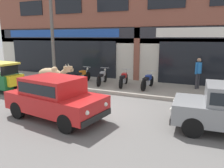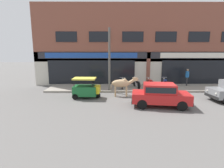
{
  "view_description": "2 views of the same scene",
  "coord_description": "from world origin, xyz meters",
  "px_view_note": "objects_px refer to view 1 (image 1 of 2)",
  "views": [
    {
      "loc": [
        4.08,
        -7.38,
        2.81
      ],
      "look_at": [
        0.35,
        1.0,
        0.83
      ],
      "focal_mm": 35.0,
      "sensor_mm": 36.0,
      "label": 1
    },
    {
      "loc": [
        -3.77,
        -12.16,
        3.43
      ],
      "look_at": [
        -3.7,
        1.0,
        0.97
      ],
      "focal_mm": 28.0,
      "sensor_mm": 36.0,
      "label": 2
    }
  ],
  "objects_px": {
    "car_1": "(55,96)",
    "motorcycle_0": "(81,76)",
    "motorcycle_3": "(148,81)",
    "motorcycle_2": "(124,79)",
    "auto_rickshaw": "(4,79)",
    "utility_pole": "(53,38)",
    "cow": "(52,75)",
    "motorcycle_1": "(102,77)",
    "pedestrian": "(198,70)"
  },
  "relations": [
    {
      "from": "motorcycle_0",
      "to": "pedestrian",
      "type": "relative_size",
      "value": 1.13
    },
    {
      "from": "motorcycle_1",
      "to": "pedestrian",
      "type": "bearing_deg",
      "value": 11.19
    },
    {
      "from": "auto_rickshaw",
      "to": "pedestrian",
      "type": "height_order",
      "value": "pedestrian"
    },
    {
      "from": "motorcycle_3",
      "to": "motorcycle_2",
      "type": "bearing_deg",
      "value": 179.7
    },
    {
      "from": "cow",
      "to": "motorcycle_1",
      "type": "height_order",
      "value": "cow"
    },
    {
      "from": "motorcycle_2",
      "to": "pedestrian",
      "type": "distance_m",
      "value": 3.9
    },
    {
      "from": "cow",
      "to": "motorcycle_2",
      "type": "relative_size",
      "value": 1.19
    },
    {
      "from": "cow",
      "to": "motorcycle_2",
      "type": "height_order",
      "value": "cow"
    },
    {
      "from": "motorcycle_1",
      "to": "utility_pole",
      "type": "relative_size",
      "value": 0.35
    },
    {
      "from": "car_1",
      "to": "motorcycle_2",
      "type": "distance_m",
      "value": 5.16
    },
    {
      "from": "auto_rickshaw",
      "to": "motorcycle_1",
      "type": "bearing_deg",
      "value": 36.01
    },
    {
      "from": "motorcycle_1",
      "to": "utility_pole",
      "type": "bearing_deg",
      "value": -156.78
    },
    {
      "from": "car_1",
      "to": "motorcycle_1",
      "type": "height_order",
      "value": "car_1"
    },
    {
      "from": "motorcycle_0",
      "to": "motorcycle_3",
      "type": "relative_size",
      "value": 1.0
    },
    {
      "from": "motorcycle_0",
      "to": "motorcycle_2",
      "type": "relative_size",
      "value": 1.0
    },
    {
      "from": "cow",
      "to": "motorcycle_1",
      "type": "distance_m",
      "value": 2.96
    },
    {
      "from": "car_1",
      "to": "pedestrian",
      "type": "xyz_separation_m",
      "value": [
        4.32,
        6.09,
        0.33
      ]
    },
    {
      "from": "auto_rickshaw",
      "to": "motorcycle_3",
      "type": "xyz_separation_m",
      "value": [
        6.84,
        3.06,
        -0.11
      ]
    },
    {
      "from": "car_1",
      "to": "motorcycle_0",
      "type": "height_order",
      "value": "car_1"
    },
    {
      "from": "cow",
      "to": "auto_rickshaw",
      "type": "bearing_deg",
      "value": -169.11
    },
    {
      "from": "utility_pole",
      "to": "motorcycle_3",
      "type": "bearing_deg",
      "value": 11.93
    },
    {
      "from": "motorcycle_3",
      "to": "car_1",
      "type": "bearing_deg",
      "value": -110.77
    },
    {
      "from": "auto_rickshaw",
      "to": "motorcycle_2",
      "type": "bearing_deg",
      "value": 29.17
    },
    {
      "from": "cow",
      "to": "motorcycle_1",
      "type": "relative_size",
      "value": 1.2
    },
    {
      "from": "motorcycle_0",
      "to": "motorcycle_2",
      "type": "bearing_deg",
      "value": 2.84
    },
    {
      "from": "pedestrian",
      "to": "utility_pole",
      "type": "height_order",
      "value": "utility_pole"
    },
    {
      "from": "auto_rickshaw",
      "to": "utility_pole",
      "type": "distance_m",
      "value": 3.34
    },
    {
      "from": "cow",
      "to": "utility_pole",
      "type": "bearing_deg",
      "value": 124.53
    },
    {
      "from": "auto_rickshaw",
      "to": "pedestrian",
      "type": "bearing_deg",
      "value": 23.64
    },
    {
      "from": "motorcycle_1",
      "to": "motorcycle_3",
      "type": "height_order",
      "value": "same"
    },
    {
      "from": "motorcycle_0",
      "to": "pedestrian",
      "type": "bearing_deg",
      "value": 9.82
    },
    {
      "from": "car_1",
      "to": "motorcycle_2",
      "type": "bearing_deg",
      "value": 83.41
    },
    {
      "from": "motorcycle_0",
      "to": "motorcycle_3",
      "type": "bearing_deg",
      "value": 1.78
    },
    {
      "from": "car_1",
      "to": "pedestrian",
      "type": "relative_size",
      "value": 2.35
    },
    {
      "from": "car_1",
      "to": "motorcycle_0",
      "type": "bearing_deg",
      "value": 112.23
    },
    {
      "from": "auto_rickshaw",
      "to": "motorcycle_1",
      "type": "relative_size",
      "value": 1.12
    },
    {
      "from": "motorcycle_0",
      "to": "motorcycle_1",
      "type": "bearing_deg",
      "value": 4.5
    },
    {
      "from": "motorcycle_2",
      "to": "pedestrian",
      "type": "relative_size",
      "value": 1.13
    },
    {
      "from": "pedestrian",
      "to": "auto_rickshaw",
      "type": "bearing_deg",
      "value": -156.36
    },
    {
      "from": "auto_rickshaw",
      "to": "motorcycle_2",
      "type": "xyz_separation_m",
      "value": [
        5.49,
        3.07,
        -0.11
      ]
    },
    {
      "from": "cow",
      "to": "motorcycle_3",
      "type": "distance_m",
      "value": 4.88
    },
    {
      "from": "motorcycle_0",
      "to": "motorcycle_2",
      "type": "height_order",
      "value": "same"
    },
    {
      "from": "motorcycle_3",
      "to": "utility_pole",
      "type": "distance_m",
      "value": 5.7
    },
    {
      "from": "motorcycle_3",
      "to": "utility_pole",
      "type": "height_order",
      "value": "utility_pole"
    },
    {
      "from": "cow",
      "to": "car_1",
      "type": "xyz_separation_m",
      "value": [
        2.21,
        -2.57,
        -0.19
      ]
    },
    {
      "from": "motorcycle_2",
      "to": "motorcycle_3",
      "type": "height_order",
      "value": "same"
    },
    {
      "from": "auto_rickshaw",
      "to": "cow",
      "type": "bearing_deg",
      "value": 10.89
    },
    {
      "from": "motorcycle_0",
      "to": "motorcycle_1",
      "type": "height_order",
      "value": "same"
    },
    {
      "from": "motorcycle_1",
      "to": "motorcycle_2",
      "type": "bearing_deg",
      "value": 1.16
    },
    {
      "from": "car_1",
      "to": "auto_rickshaw",
      "type": "height_order",
      "value": "auto_rickshaw"
    }
  ]
}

